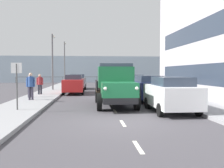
% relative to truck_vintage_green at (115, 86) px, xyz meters
% --- Properties ---
extents(ground_plane, '(80.00, 80.00, 0.00)m').
position_rel_truck_vintage_green_xyz_m(ground_plane, '(0.19, -7.74, -1.18)').
color(ground_plane, '#423F44').
extents(sidewalk_left, '(2.63, 43.81, 0.15)m').
position_rel_truck_vintage_green_xyz_m(sidewalk_left, '(-4.75, -7.74, -1.10)').
color(sidewalk_left, gray).
rests_on(sidewalk_left, ground_plane).
extents(sidewalk_right, '(2.63, 43.81, 0.15)m').
position_rel_truck_vintage_green_xyz_m(sidewalk_right, '(5.13, -7.74, -1.10)').
color(sidewalk_right, gray).
rests_on(sidewalk_right, ground_plane).
extents(road_centreline_markings, '(0.12, 40.46, 0.01)m').
position_rel_truck_vintage_green_xyz_m(road_centreline_markings, '(0.19, -7.19, -1.17)').
color(road_centreline_markings, silver).
rests_on(road_centreline_markings, ground_plane).
extents(sea_horizon, '(80.00, 0.80, 5.00)m').
position_rel_truck_vintage_green_xyz_m(sea_horizon, '(0.19, -32.65, 1.32)').
color(sea_horizon, '#8C9EAD').
rests_on(sea_horizon, ground_plane).
extents(seawall_railing, '(28.08, 0.08, 1.20)m').
position_rel_truck_vintage_green_xyz_m(seawall_railing, '(0.19, -29.05, -0.26)').
color(seawall_railing, '#4C5156').
rests_on(seawall_railing, ground_plane).
extents(truck_vintage_green, '(2.17, 5.64, 2.43)m').
position_rel_truck_vintage_green_xyz_m(truck_vintage_green, '(0.00, 0.00, 0.00)').
color(truck_vintage_green, black).
rests_on(truck_vintage_green, ground_plane).
extents(car_white_kerbside_near, '(1.93, 3.81, 1.72)m').
position_rel_truck_vintage_green_xyz_m(car_white_kerbside_near, '(-2.49, 2.05, -0.28)').
color(car_white_kerbside_near, white).
rests_on(car_white_kerbside_near, ground_plane).
extents(car_navy_kerbside_1, '(1.88, 4.27, 1.72)m').
position_rel_truck_vintage_green_xyz_m(car_navy_kerbside_1, '(-2.49, -2.58, -0.28)').
color(car_navy_kerbside_1, navy).
rests_on(car_navy_kerbside_1, ground_plane).
extents(car_silver_kerbside_2, '(1.80, 4.18, 1.72)m').
position_rel_truck_vintage_green_xyz_m(car_silver_kerbside_2, '(-2.49, -8.08, -0.28)').
color(car_silver_kerbside_2, '#B7BABF').
rests_on(car_silver_kerbside_2, ground_plane).
extents(car_red_oppositeside_0, '(1.81, 4.63, 1.72)m').
position_rel_truck_vintage_green_xyz_m(car_red_oppositeside_0, '(2.87, -8.56, -0.28)').
color(car_red_oppositeside_0, '#B21E1E').
rests_on(car_red_oppositeside_0, ground_plane).
extents(car_grey_oppositeside_1, '(1.97, 3.92, 1.72)m').
position_rel_truck_vintage_green_xyz_m(car_grey_oppositeside_1, '(2.87, -14.46, -0.28)').
color(car_grey_oppositeside_1, slate).
rests_on(car_grey_oppositeside_1, ground_plane).
extents(pedestrian_strolling, '(0.53, 0.34, 1.76)m').
position_rel_truck_vintage_green_xyz_m(pedestrian_strolling, '(5.25, -2.55, 0.01)').
color(pedestrian_strolling, '#383342').
rests_on(pedestrian_strolling, sidewalk_right).
extents(pedestrian_couple_a, '(0.53, 0.34, 1.58)m').
position_rel_truck_vintage_green_xyz_m(pedestrian_couple_a, '(5.72, -4.23, -0.10)').
color(pedestrian_couple_a, black).
rests_on(pedestrian_couple_a, sidewalk_right).
extents(pedestrian_couple_b, '(0.53, 0.34, 1.62)m').
position_rel_truck_vintage_green_xyz_m(pedestrian_couple_b, '(5.48, -6.46, -0.08)').
color(pedestrian_couple_b, black).
rests_on(pedestrian_couple_b, sidewalk_right).
extents(lamp_post_promenade, '(0.32, 1.14, 5.73)m').
position_rel_truck_vintage_green_xyz_m(lamp_post_promenade, '(5.26, -11.91, 2.43)').
color(lamp_post_promenade, '#59595B').
rests_on(lamp_post_promenade, sidewalk_right).
extents(lamp_post_far, '(0.32, 1.14, 6.17)m').
position_rel_truck_vintage_green_xyz_m(lamp_post_far, '(5.02, -21.44, 2.67)').
color(lamp_post_far, '#59595B').
rests_on(lamp_post_far, sidewalk_right).
extents(street_sign, '(0.50, 0.07, 2.25)m').
position_rel_truck_vintage_green_xyz_m(street_sign, '(4.91, 1.57, 0.50)').
color(street_sign, '#4C4C4C').
rests_on(street_sign, sidewalk_right).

